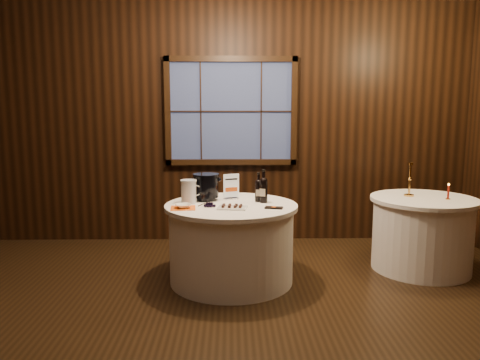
{
  "coord_description": "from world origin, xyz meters",
  "views": [
    {
      "loc": [
        0.0,
        -3.42,
        1.68
      ],
      "look_at": [
        0.08,
        0.9,
        1.02
      ],
      "focal_mm": 35.0,
      "sensor_mm": 36.0,
      "label": 1
    }
  ],
  "objects_px": {
    "ice_bucket": "(206,186)",
    "grape_bunch": "(209,205)",
    "port_bottle_right": "(264,188)",
    "chocolate_box": "(274,208)",
    "chocolate_plate": "(232,207)",
    "port_bottle_left": "(258,189)",
    "red_candle": "(448,193)",
    "glass_pitcher": "(189,191)",
    "brass_candlestick": "(409,184)",
    "side_table": "(422,233)",
    "sign_stand": "(231,190)",
    "cracker_bowl": "(183,206)",
    "main_table": "(231,243)"
  },
  "relations": [
    {
      "from": "side_table",
      "to": "grape_bunch",
      "type": "relative_size",
      "value": 6.05
    },
    {
      "from": "port_bottle_right",
      "to": "chocolate_box",
      "type": "bearing_deg",
      "value": -54.49
    },
    {
      "from": "grape_bunch",
      "to": "cracker_bowl",
      "type": "relative_size",
      "value": 1.21
    },
    {
      "from": "side_table",
      "to": "port_bottle_left",
      "type": "bearing_deg",
      "value": -174.21
    },
    {
      "from": "ice_bucket",
      "to": "chocolate_plate",
      "type": "distance_m",
      "value": 0.5
    },
    {
      "from": "ice_bucket",
      "to": "chocolate_box",
      "type": "xyz_separation_m",
      "value": [
        0.65,
        -0.4,
        -0.14
      ]
    },
    {
      "from": "chocolate_plate",
      "to": "grape_bunch",
      "type": "height_order",
      "value": "grape_bunch"
    },
    {
      "from": "glass_pitcher",
      "to": "brass_candlestick",
      "type": "bearing_deg",
      "value": -11.13
    },
    {
      "from": "cracker_bowl",
      "to": "port_bottle_right",
      "type": "bearing_deg",
      "value": 18.54
    },
    {
      "from": "side_table",
      "to": "red_candle",
      "type": "relative_size",
      "value": 6.57
    },
    {
      "from": "chocolate_plate",
      "to": "chocolate_box",
      "type": "distance_m",
      "value": 0.38
    },
    {
      "from": "port_bottle_left",
      "to": "red_candle",
      "type": "xyz_separation_m",
      "value": [
        1.93,
        0.07,
        -0.06
      ]
    },
    {
      "from": "glass_pitcher",
      "to": "ice_bucket",
      "type": "bearing_deg",
      "value": 21.21
    },
    {
      "from": "side_table",
      "to": "glass_pitcher",
      "type": "height_order",
      "value": "glass_pitcher"
    },
    {
      "from": "side_table",
      "to": "glass_pitcher",
      "type": "bearing_deg",
      "value": -174.45
    },
    {
      "from": "ice_bucket",
      "to": "port_bottle_right",
      "type": "bearing_deg",
      "value": -12.15
    },
    {
      "from": "side_table",
      "to": "port_bottle_left",
      "type": "xyz_separation_m",
      "value": [
        -1.73,
        -0.18,
        0.51
      ]
    },
    {
      "from": "port_bottle_left",
      "to": "chocolate_plate",
      "type": "distance_m",
      "value": 0.43
    },
    {
      "from": "ice_bucket",
      "to": "grape_bunch",
      "type": "distance_m",
      "value": 0.35
    },
    {
      "from": "side_table",
      "to": "brass_candlestick",
      "type": "distance_m",
      "value": 0.53
    },
    {
      "from": "ice_bucket",
      "to": "grape_bunch",
      "type": "bearing_deg",
      "value": -81.72
    },
    {
      "from": "sign_stand",
      "to": "glass_pitcher",
      "type": "relative_size",
      "value": 1.18
    },
    {
      "from": "sign_stand",
      "to": "brass_candlestick",
      "type": "bearing_deg",
      "value": -16.53
    },
    {
      "from": "ice_bucket",
      "to": "brass_candlestick",
      "type": "relative_size",
      "value": 0.75
    },
    {
      "from": "chocolate_plate",
      "to": "chocolate_box",
      "type": "height_order",
      "value": "chocolate_plate"
    },
    {
      "from": "grape_bunch",
      "to": "cracker_bowl",
      "type": "xyz_separation_m",
      "value": [
        -0.24,
        -0.05,
        0.0
      ]
    },
    {
      "from": "brass_candlestick",
      "to": "grape_bunch",
      "type": "bearing_deg",
      "value": -166.12
    },
    {
      "from": "port_bottle_left",
      "to": "grape_bunch",
      "type": "height_order",
      "value": "port_bottle_left"
    },
    {
      "from": "red_candle",
      "to": "sign_stand",
      "type": "bearing_deg",
      "value": 178.58
    },
    {
      "from": "port_bottle_right",
      "to": "red_candle",
      "type": "bearing_deg",
      "value": 23.6
    },
    {
      "from": "chocolate_box",
      "to": "glass_pitcher",
      "type": "distance_m",
      "value": 0.86
    },
    {
      "from": "sign_stand",
      "to": "chocolate_plate",
      "type": "bearing_deg",
      "value": -109.15
    },
    {
      "from": "chocolate_plate",
      "to": "cracker_bowl",
      "type": "relative_size",
      "value": 1.97
    },
    {
      "from": "cracker_bowl",
      "to": "chocolate_box",
      "type": "bearing_deg",
      "value": -1.5
    },
    {
      "from": "side_table",
      "to": "port_bottle_right",
      "type": "height_order",
      "value": "port_bottle_right"
    },
    {
      "from": "grape_bunch",
      "to": "main_table",
      "type": "bearing_deg",
      "value": 30.89
    },
    {
      "from": "side_table",
      "to": "chocolate_plate",
      "type": "xyz_separation_m",
      "value": [
        -1.99,
        -0.5,
        0.4
      ]
    },
    {
      "from": "ice_bucket",
      "to": "cracker_bowl",
      "type": "height_order",
      "value": "ice_bucket"
    },
    {
      "from": "port_bottle_left",
      "to": "glass_pitcher",
      "type": "distance_m",
      "value": 0.69
    },
    {
      "from": "glass_pitcher",
      "to": "red_candle",
      "type": "bearing_deg",
      "value": -16.37
    },
    {
      "from": "ice_bucket",
      "to": "chocolate_plate",
      "type": "bearing_deg",
      "value": -57.21
    },
    {
      "from": "glass_pitcher",
      "to": "red_candle",
      "type": "height_order",
      "value": "glass_pitcher"
    },
    {
      "from": "side_table",
      "to": "grape_bunch",
      "type": "height_order",
      "value": "grape_bunch"
    },
    {
      "from": "port_bottle_left",
      "to": "red_candle",
      "type": "relative_size",
      "value": 1.78
    },
    {
      "from": "chocolate_plate",
      "to": "cracker_bowl",
      "type": "bearing_deg",
      "value": 176.54
    },
    {
      "from": "sign_stand",
      "to": "grape_bunch",
      "type": "xyz_separation_m",
      "value": [
        -0.2,
        -0.37,
        -0.07
      ]
    },
    {
      "from": "main_table",
      "to": "port_bottle_left",
      "type": "relative_size",
      "value": 4.38
    },
    {
      "from": "grape_bunch",
      "to": "brass_candlestick",
      "type": "height_order",
      "value": "brass_candlestick"
    },
    {
      "from": "ice_bucket",
      "to": "chocolate_plate",
      "type": "relative_size",
      "value": 0.92
    },
    {
      "from": "port_bottle_right",
      "to": "chocolate_box",
      "type": "relative_size",
      "value": 2.02
    }
  ]
}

